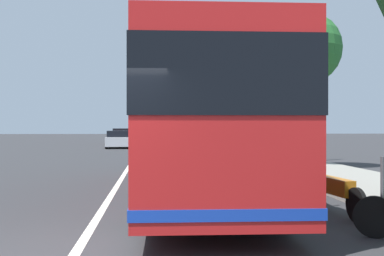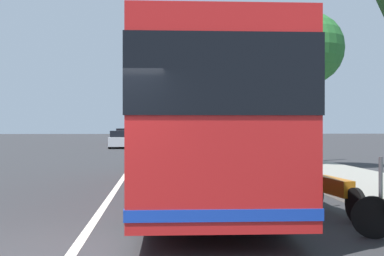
% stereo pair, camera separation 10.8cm
% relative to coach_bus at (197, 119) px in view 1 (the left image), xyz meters
% --- Properties ---
extents(ground_plane, '(220.00, 220.00, 0.00)m').
position_rel_coach_bus_xyz_m(ground_plane, '(-5.43, 2.19, -1.95)').
color(ground_plane, '#2D2D30').
extents(sidewalk_curb, '(110.00, 3.60, 0.14)m').
position_rel_coach_bus_xyz_m(sidewalk_curb, '(4.57, -5.09, -1.88)').
color(sidewalk_curb, gray).
rests_on(sidewalk_curb, ground).
extents(lane_divider_line, '(110.00, 0.16, 0.01)m').
position_rel_coach_bus_xyz_m(lane_divider_line, '(4.57, 2.19, -1.94)').
color(lane_divider_line, silver).
rests_on(lane_divider_line, ground).
extents(coach_bus, '(12.10, 2.92, 3.37)m').
position_rel_coach_bus_xyz_m(coach_bus, '(0.00, 0.00, 0.00)').
color(coach_bus, red).
rests_on(coach_bus, ground).
extents(motorcycle_nearest_curb, '(2.28, 0.38, 1.27)m').
position_rel_coach_bus_xyz_m(motorcycle_nearest_curb, '(-2.91, -2.48, -1.47)').
color(motorcycle_nearest_curb, black).
rests_on(motorcycle_nearest_curb, ground).
extents(car_far_distant, '(4.56, 1.96, 1.56)m').
position_rel_coach_bus_xyz_m(car_far_distant, '(36.66, -0.57, -1.22)').
color(car_far_distant, red).
rests_on(car_far_distant, ground).
extents(car_oncoming, '(4.55, 1.99, 1.59)m').
position_rel_coach_bus_xyz_m(car_oncoming, '(36.23, 4.33, -1.19)').
color(car_oncoming, red).
rests_on(car_oncoming, ground).
extents(car_side_street, '(4.70, 1.95, 1.49)m').
position_rel_coach_bus_xyz_m(car_side_street, '(27.07, -0.38, -1.25)').
color(car_side_street, gold).
rests_on(car_side_street, ground).
extents(car_behind_bus, '(4.54, 2.13, 1.43)m').
position_rel_coach_bus_xyz_m(car_behind_bus, '(27.03, 4.06, -1.28)').
color(car_behind_bus, silver).
rests_on(car_behind_bus, ground).
extents(roadside_tree_mid_block, '(3.06, 3.06, 6.60)m').
position_rel_coach_bus_xyz_m(roadside_tree_mid_block, '(7.36, -5.31, 3.07)').
color(roadside_tree_mid_block, brown).
rests_on(roadside_tree_mid_block, ground).
extents(roadside_tree_far_block, '(3.06, 3.06, 6.36)m').
position_rel_coach_bus_xyz_m(roadside_tree_far_block, '(25.51, -5.44, 2.86)').
color(roadside_tree_far_block, brown).
rests_on(roadside_tree_far_block, ground).
extents(utility_pole, '(0.24, 0.24, 7.00)m').
position_rel_coach_bus_xyz_m(utility_pole, '(10.50, -5.65, 1.55)').
color(utility_pole, slate).
rests_on(utility_pole, ground).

